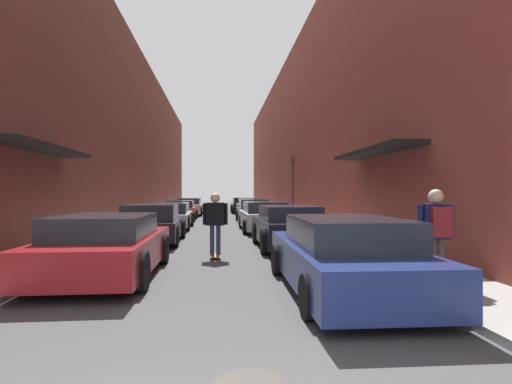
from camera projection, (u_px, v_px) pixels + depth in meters
The scene contains 19 objects.
ground at pixel (217, 222), 23.40m from camera, with size 119.73×119.73×0.00m, color #424244.
curb_strip_left at pixel (159, 216), 28.43m from camera, with size 1.80×54.42×0.12m.
curb_strip_right at pixel (274, 215), 29.20m from camera, with size 1.80×54.42×0.12m.
building_row_left at pixel (118, 138), 28.17m from camera, with size 4.90×54.42×11.14m.
building_row_right at pixel (313, 138), 29.48m from camera, with size 4.90×54.42×11.49m.
parked_car_left_0 at pixel (106, 246), 8.06m from camera, with size 2.09×4.43×1.26m.
parked_car_left_1 at pixel (152, 224), 13.59m from camera, with size 2.02×4.09×1.31m.
parked_car_left_2 at pixel (172, 216), 18.87m from camera, with size 1.88×4.34×1.23m.
parked_car_left_3 at pixel (181, 211), 24.46m from camera, with size 1.91×4.26×1.22m.
parked_car_left_4 at pixel (190, 207), 29.95m from camera, with size 1.93×4.77×1.30m.
parked_car_right_0 at pixel (344, 256), 6.86m from camera, with size 2.04×4.77×1.29m.
parked_car_right_1 at pixel (288, 227), 12.26m from camera, with size 1.96×4.12×1.31m.
parked_car_right_2 at pixel (264, 217), 17.75m from camera, with size 2.07×4.66×1.30m.
parked_car_right_3 at pixel (254, 211), 23.04m from camera, with size 1.92×4.32×1.33m.
parked_car_right_4 at pixel (249, 207), 28.44m from camera, with size 1.90×4.22×1.31m.
parked_car_right_5 at pixel (243, 205), 33.47m from camera, with size 1.96×4.18×1.28m.
skateboarder at pixel (215, 218), 10.43m from camera, with size 0.65×0.78×1.70m.
traffic_light at pixel (293, 181), 20.35m from camera, with size 0.16×0.22×3.50m.
pedestrian at pixel (437, 225), 6.85m from camera, with size 0.66×0.36×1.65m.
Camera 1 is at (0.09, -1.74, 1.71)m, focal length 28.00 mm.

